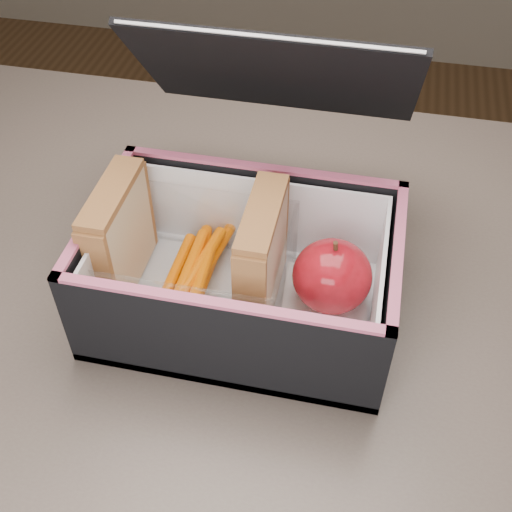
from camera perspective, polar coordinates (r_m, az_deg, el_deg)
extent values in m
cube|color=brown|center=(0.63, 1.42, -6.77)|extent=(1.20, 0.80, 0.03)
cube|color=#382D26|center=(1.29, -20.34, -0.63)|extent=(0.05, 0.05, 0.72)
cube|color=black|center=(0.63, 1.81, 15.83)|extent=(0.27, 0.12, 0.14)
cube|color=tan|center=(0.61, -12.75, 1.67)|extent=(0.01, 0.10, 0.10)
cube|color=#BF595A|center=(0.61, -11.97, 1.28)|extent=(0.01, 0.09, 0.10)
cube|color=tan|center=(0.61, -11.29, 1.45)|extent=(0.01, 0.10, 0.10)
cube|color=brown|center=(0.58, -12.83, 5.48)|extent=(0.03, 0.10, 0.01)
cube|color=tan|center=(0.58, -0.32, -0.14)|extent=(0.01, 0.10, 0.10)
cube|color=#BF595A|center=(0.58, 0.51, -0.56)|extent=(0.01, 0.10, 0.10)
cube|color=tan|center=(0.57, 1.35, -0.39)|extent=(0.01, 0.10, 0.10)
cube|color=brown|center=(0.54, 0.55, 3.89)|extent=(0.03, 0.10, 0.01)
cylinder|color=#D55400|center=(0.63, -6.71, -1.32)|extent=(0.01, 0.09, 0.01)
cylinder|color=#D55400|center=(0.63, -3.77, 0.08)|extent=(0.03, 0.09, 0.01)
cylinder|color=#D55400|center=(0.61, -4.82, -0.52)|extent=(0.03, 0.09, 0.01)
cylinder|color=#D55400|center=(0.63, -6.86, -1.85)|extent=(0.01, 0.09, 0.01)
cylinder|color=#D55400|center=(0.62, -7.06, -1.19)|extent=(0.01, 0.09, 0.01)
cylinder|color=#D55400|center=(0.61, -5.85, -0.86)|extent=(0.01, 0.09, 0.01)
cylinder|color=#D55400|center=(0.64, -4.18, -0.92)|extent=(0.01, 0.09, 0.01)
cylinder|color=#D55400|center=(0.63, -4.85, -0.42)|extent=(0.03, 0.09, 0.01)
cylinder|color=#D55400|center=(0.59, -5.17, -2.72)|extent=(0.02, 0.09, 0.01)
cylinder|color=#D55400|center=(0.62, -6.59, -2.75)|extent=(0.02, 0.09, 0.01)
cube|color=white|center=(0.62, 6.13, -3.85)|extent=(0.09, 0.09, 0.01)
ellipsoid|color=maroon|center=(0.58, 6.78, -1.79)|extent=(0.10, 0.10, 0.07)
cylinder|color=#462B19|center=(0.56, 7.10, 0.84)|extent=(0.01, 0.01, 0.01)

